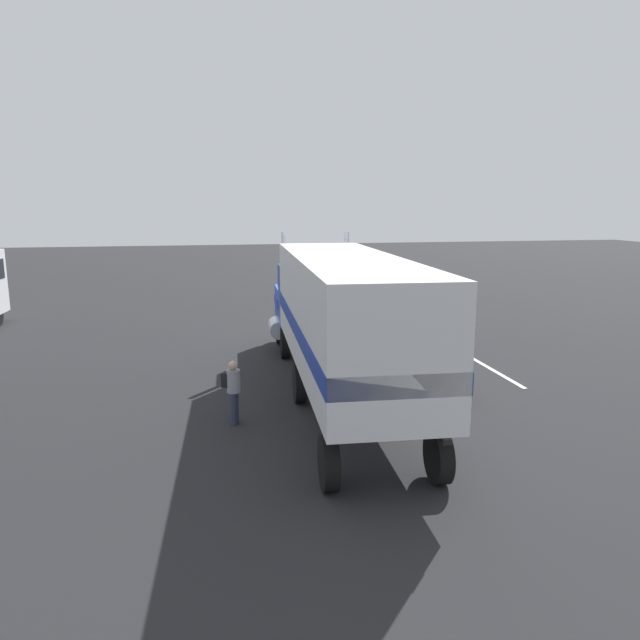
{
  "coord_description": "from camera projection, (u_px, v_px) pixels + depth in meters",
  "views": [
    {
      "loc": [
        -22.38,
        3.65,
        5.45
      ],
      "look_at": [
        -3.05,
        -0.28,
        1.6
      ],
      "focal_mm": 33.4,
      "sensor_mm": 36.0,
      "label": 1
    }
  ],
  "objects": [
    {
      "name": "ground_plane",
      "position": [
        298.0,
        346.0,
        23.28
      ],
      "size": [
        120.0,
        120.0,
        0.0
      ],
      "primitive_type": "plane",
      "color": "#232326"
    },
    {
      "name": "lane_stripe_near",
      "position": [
        390.0,
        347.0,
        23.1
      ],
      "size": [
        4.4,
        0.57,
        0.01
      ],
      "primitive_type": "cube",
      "rotation": [
        0.0,
        0.0,
        -0.09
      ],
      "color": "silver",
      "rests_on": "ground_plane"
    },
    {
      "name": "lane_stripe_mid",
      "position": [
        491.0,
        369.0,
        19.96
      ],
      "size": [
        4.4,
        0.2,
        0.01
      ],
      "primitive_type": "cube",
      "rotation": [
        0.0,
        0.0,
        -0.01
      ],
      "color": "silver",
      "rests_on": "ground_plane"
    },
    {
      "name": "semi_truck",
      "position": [
        338.0,
        312.0,
        16.44
      ],
      "size": [
        14.3,
        3.42,
        4.5
      ],
      "color": "#193399",
      "rests_on": "ground_plane"
    },
    {
      "name": "person_bystander",
      "position": [
        233.0,
        389.0,
        14.88
      ],
      "size": [
        0.4,
        0.48,
        1.63
      ],
      "color": "#2D3347",
      "rests_on": "ground_plane"
    },
    {
      "name": "motorcycle",
      "position": [
        452.0,
        379.0,
        17.16
      ],
      "size": [
        2.11,
        0.35,
        1.12
      ],
      "color": "black",
      "rests_on": "ground_plane"
    }
  ]
}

